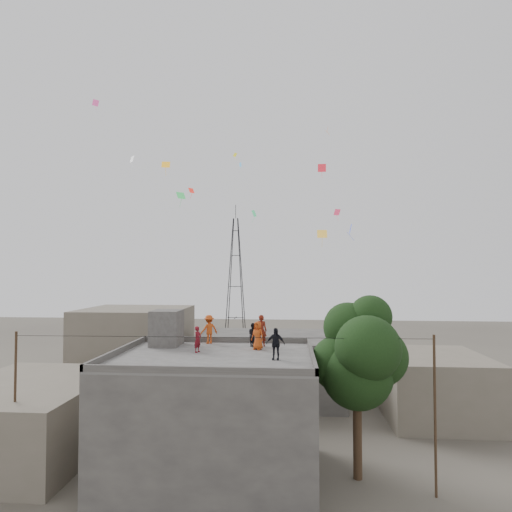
# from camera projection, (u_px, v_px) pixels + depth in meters

# --- Properties ---
(ground) EXTENTS (140.00, 140.00, 0.00)m
(ground) POSITION_uv_depth(u_px,v_px,m) (213.00, 478.00, 21.36)
(ground) COLOR #49433C
(ground) RESTS_ON ground
(main_building) EXTENTS (10.00, 8.00, 6.10)m
(main_building) POSITION_uv_depth(u_px,v_px,m) (214.00, 416.00, 21.46)
(main_building) COLOR #43413E
(main_building) RESTS_ON ground
(parapet) EXTENTS (10.00, 8.00, 0.30)m
(parapet) POSITION_uv_depth(u_px,v_px,m) (214.00, 352.00, 21.57)
(parapet) COLOR #43413E
(parapet) RESTS_ON main_building
(stair_head_box) EXTENTS (1.60, 1.80, 2.00)m
(stair_head_box) POSITION_uv_depth(u_px,v_px,m) (167.00, 328.00, 24.45)
(stair_head_box) COLOR #43413E
(stair_head_box) RESTS_ON main_building
(neighbor_west) EXTENTS (8.00, 10.00, 4.00)m
(neighbor_west) POSITION_uv_depth(u_px,v_px,m) (29.00, 418.00, 24.29)
(neighbor_west) COLOR #676051
(neighbor_west) RESTS_ON ground
(neighbor_north) EXTENTS (12.00, 9.00, 5.00)m
(neighbor_north) POSITION_uv_depth(u_px,v_px,m) (268.00, 366.00, 35.23)
(neighbor_north) COLOR #43413E
(neighbor_north) RESTS_ON ground
(neighbor_northwest) EXTENTS (9.00, 8.00, 7.00)m
(neighbor_northwest) POSITION_uv_depth(u_px,v_px,m) (135.00, 348.00, 38.21)
(neighbor_northwest) COLOR #676051
(neighbor_northwest) RESTS_ON ground
(neighbor_east) EXTENTS (7.00, 8.00, 4.40)m
(neighbor_east) POSITION_uv_depth(u_px,v_px,m) (434.00, 386.00, 30.29)
(neighbor_east) COLOR #676051
(neighbor_east) RESTS_ON ground
(tree) EXTENTS (4.90, 4.60, 9.10)m
(tree) POSITION_uv_depth(u_px,v_px,m) (360.00, 355.00, 21.58)
(tree) COLOR black
(tree) RESTS_ON ground
(utility_line) EXTENTS (20.12, 0.62, 7.40)m
(utility_line) POSITION_uv_depth(u_px,v_px,m) (219.00, 409.00, 20.20)
(utility_line) COLOR black
(utility_line) RESTS_ON ground
(transmission_tower) EXTENTS (2.97, 2.97, 20.01)m
(transmission_tower) POSITION_uv_depth(u_px,v_px,m) (236.00, 280.00, 61.84)
(transmission_tower) COLOR black
(transmission_tower) RESTS_ON ground
(person_red_adult) EXTENTS (0.66, 0.45, 1.78)m
(person_red_adult) POSITION_uv_depth(u_px,v_px,m) (261.00, 330.00, 24.15)
(person_red_adult) COLOR maroon
(person_red_adult) RESTS_ON main_building
(person_orange_child) EXTENTS (0.88, 0.79, 1.52)m
(person_orange_child) POSITION_uv_depth(u_px,v_px,m) (258.00, 335.00, 23.13)
(person_orange_child) COLOR #C44816
(person_orange_child) RESTS_ON main_building
(person_dark_child) EXTENTS (0.78, 0.81, 1.33)m
(person_dark_child) POSITION_uv_depth(u_px,v_px,m) (253.00, 335.00, 24.02)
(person_dark_child) COLOR black
(person_dark_child) RESTS_ON main_building
(person_dark_adult) EXTENTS (0.93, 0.47, 1.52)m
(person_dark_adult) POSITION_uv_depth(u_px,v_px,m) (275.00, 344.00, 20.49)
(person_dark_adult) COLOR black
(person_dark_adult) RESTS_ON main_building
(person_orange_adult) EXTENTS (1.23, 1.13, 1.67)m
(person_orange_adult) POSITION_uv_depth(u_px,v_px,m) (209.00, 329.00, 25.06)
(person_orange_adult) COLOR #C14616
(person_orange_adult) RESTS_ON main_building
(person_red_child) EXTENTS (0.48, 0.58, 1.35)m
(person_red_child) POSITION_uv_depth(u_px,v_px,m) (198.00, 339.00, 22.35)
(person_red_child) COLOR maroon
(person_red_child) RESTS_ON main_building
(kites) EXTENTS (17.61, 17.31, 10.36)m
(kites) POSITION_uv_depth(u_px,v_px,m) (247.00, 180.00, 28.73)
(kites) COLOR #FC261A
(kites) RESTS_ON ground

